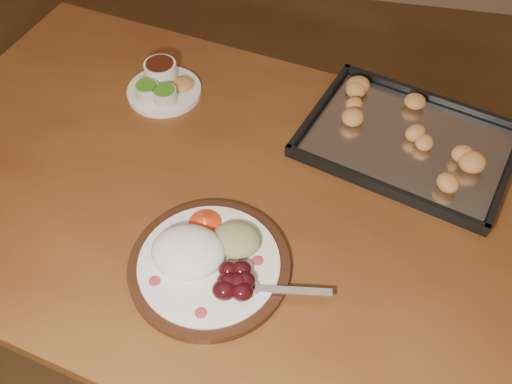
# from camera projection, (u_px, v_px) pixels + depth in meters

# --- Properties ---
(ground) EXTENTS (4.00, 4.00, 0.00)m
(ground) POSITION_uv_depth(u_px,v_px,m) (230.00, 342.00, 1.77)
(ground) COLOR brown
(ground) RESTS_ON ground
(dining_table) EXTENTS (1.65, 1.19, 0.75)m
(dining_table) POSITION_uv_depth(u_px,v_px,m) (237.00, 222.00, 1.25)
(dining_table) COLOR brown
(dining_table) RESTS_ON ground
(dinner_plate) EXTENTS (0.38, 0.30, 0.07)m
(dinner_plate) POSITION_uv_depth(u_px,v_px,m) (208.00, 260.00, 1.05)
(dinner_plate) COLOR #32180E
(dinner_plate) RESTS_ON dining_table
(condiment_saucer) EXTENTS (0.18, 0.18, 0.06)m
(condiment_saucer) POSITION_uv_depth(u_px,v_px,m) (162.00, 85.00, 1.36)
(condiment_saucer) COLOR white
(condiment_saucer) RESTS_ON dining_table
(baking_tray) EXTENTS (0.52, 0.45, 0.05)m
(baking_tray) POSITION_uv_depth(u_px,v_px,m) (408.00, 141.00, 1.26)
(baking_tray) COLOR black
(baking_tray) RESTS_ON dining_table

